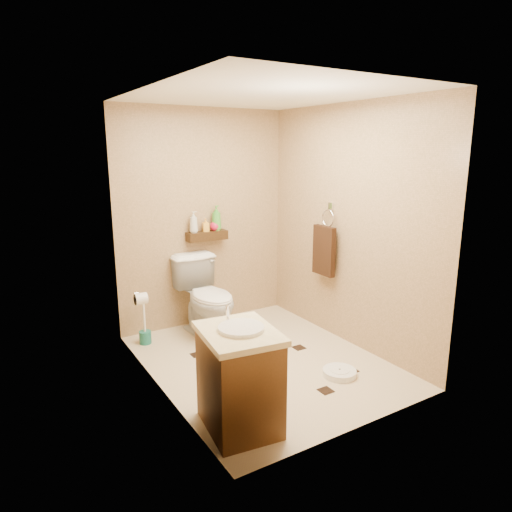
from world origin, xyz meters
TOP-DOWN VIEW (x-y plane):
  - ground at (0.00, 0.00)m, footprint 2.50×2.50m
  - wall_back at (0.00, 1.25)m, footprint 2.00×0.04m
  - wall_front at (0.00, -1.25)m, footprint 2.00×0.04m
  - wall_left at (-1.00, 0.00)m, footprint 0.04×2.50m
  - wall_right at (1.00, 0.00)m, footprint 0.04×2.50m
  - ceiling at (0.00, 0.00)m, footprint 2.00×2.50m
  - wall_shelf at (0.00, 1.17)m, footprint 0.46×0.14m
  - floor_accents at (0.05, -0.09)m, footprint 1.17×1.35m
  - toilet at (-0.17, 0.83)m, footprint 0.50×0.85m
  - vanity at (-0.70, -0.79)m, footprint 0.58×0.67m
  - bathroom_scale at (0.43, -0.59)m, footprint 0.31×0.31m
  - toilet_brush at (-0.82, 0.98)m, footprint 0.12×0.12m
  - towel_ring at (0.91, 0.25)m, footprint 0.12×0.30m
  - toilet_paper at (-0.94, 0.65)m, footprint 0.12×0.11m
  - bottle_a at (-0.16, 1.17)m, footprint 0.10×0.10m
  - bottle_b at (-0.01, 1.17)m, footprint 0.08×0.08m
  - bottle_c at (0.10, 1.17)m, footprint 0.16×0.16m
  - bottle_d at (0.12, 1.17)m, footprint 0.15×0.15m
  - bottle_e at (0.12, 1.17)m, footprint 0.10×0.10m

SIDE VIEW (x-z plane):
  - ground at x=0.00m, z-range 0.00..0.00m
  - floor_accents at x=0.05m, z-range 0.00..0.01m
  - bathroom_scale at x=0.43m, z-range 0.00..0.06m
  - toilet_brush at x=-0.82m, z-range -0.08..0.45m
  - vanity at x=-0.70m, z-range -0.05..0.81m
  - toilet at x=-0.17m, z-range 0.00..0.85m
  - toilet_paper at x=-0.94m, z-range 0.54..0.66m
  - towel_ring at x=0.91m, z-range 0.57..1.33m
  - wall_shelf at x=0.00m, z-range 0.97..1.07m
  - bottle_c at x=0.10m, z-range 1.07..1.21m
  - bottle_b at x=-0.01m, z-range 1.07..1.22m
  - bottle_e at x=0.12m, z-range 1.07..1.23m
  - bottle_a at x=-0.16m, z-range 1.07..1.30m
  - wall_back at x=0.00m, z-range 0.00..2.40m
  - wall_front at x=0.00m, z-range 0.00..2.40m
  - wall_left at x=-1.00m, z-range 0.00..2.40m
  - wall_right at x=1.00m, z-range 0.00..2.40m
  - bottle_d at x=0.12m, z-range 1.07..1.35m
  - ceiling at x=0.00m, z-range 2.39..2.41m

